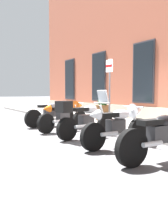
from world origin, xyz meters
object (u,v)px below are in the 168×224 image
Objects in this scene: motorcycle_black_naked at (161,136)px; barrel_planter at (103,110)px; motorcycle_white_sport at (120,123)px; motorcycle_grey_naked at (51,114)px; parking_sign at (109,82)px; motorcycle_orange_sport at (66,114)px; motorcycle_silver_touring at (85,118)px.

barrel_planter is at bearing 155.56° from motorcycle_black_naked.
barrel_planter is (-3.92, 2.28, -0.01)m from motorcycle_white_sport.
motorcycle_grey_naked is 2.51m from parking_sign.
motorcycle_orange_sport is 1.96m from parking_sign.
motorcycle_orange_sport is at bearing 178.94° from motorcycle_white_sport.
motorcycle_silver_touring reaches higher than barrel_planter.
motorcycle_silver_touring is at bearing -3.86° from motorcycle_grey_naked.
motorcycle_orange_sport reaches higher than motorcycle_black_naked.
motorcycle_grey_naked is at bearing 178.04° from motorcycle_black_naked.
motorcycle_black_naked is at bearing -0.07° from motorcycle_silver_touring.
parking_sign is (1.56, 1.58, 1.17)m from motorcycle_grey_naked.
motorcycle_silver_touring reaches higher than motorcycle_orange_sport.
motorcycle_grey_naked is 2.24× the size of barrel_planter.
motorcycle_grey_naked is 1.02× the size of motorcycle_silver_touring.
barrel_planter is (-1.30, 0.63, -1.10)m from parking_sign.
motorcycle_orange_sport is at bearing 177.65° from motorcycle_black_naked.
motorcycle_grey_naked is at bearing 179.06° from motorcycle_white_sport.
parking_sign reaches higher than motorcycle_orange_sport.
parking_sign is at bearing 156.07° from motorcycle_black_naked.
motorcycle_black_naked is at bearing -24.44° from barrel_planter.
barrel_planter is at bearing 114.59° from motorcycle_orange_sport.
barrel_planter is (0.26, 2.21, 0.06)m from motorcycle_grey_naked.
parking_sign reaches higher than motorcycle_silver_touring.
barrel_planter is at bearing 136.32° from motorcycle_silver_touring.
motorcycle_silver_touring is 1.00× the size of motorcycle_black_naked.
parking_sign reaches higher than motorcycle_white_sport.
motorcycle_silver_touring is at bearing -43.68° from barrel_planter.
parking_sign is at bearing 45.34° from motorcycle_grey_naked.
parking_sign is (0.28, 1.59, 1.10)m from motorcycle_orange_sport.
parking_sign is (-1.21, 1.76, 1.09)m from motorcycle_silver_touring.
motorcycle_grey_naked is 4.18m from motorcycle_white_sport.
motorcycle_black_naked is 5.81m from barrel_planter.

